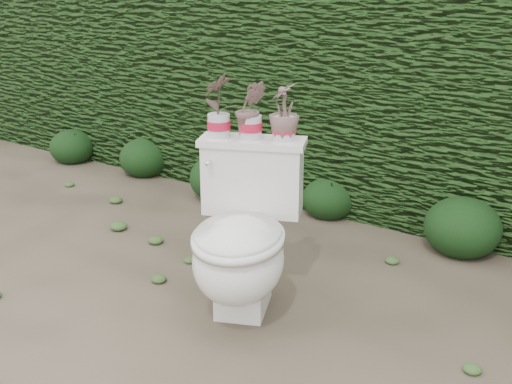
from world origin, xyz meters
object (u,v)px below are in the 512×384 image
Objects in this scene: toilet at (242,241)px; potted_plant_center at (251,111)px; potted_plant_left at (218,106)px; potted_plant_right at (284,113)px.

potted_plant_center is at bearing 92.07° from toilet.
potted_plant_left is 0.15m from potted_plant_center.
toilet is at bearing -104.06° from potted_plant_center.
potted_plant_left is 0.31m from potted_plant_right.
potted_plant_right reaches higher than toilet.
potted_plant_left is 1.13× the size of potted_plant_center.
toilet is 0.62m from potted_plant_right.
potted_plant_center reaches higher than potted_plant_right.
toilet is 3.13× the size of potted_plant_right.
potted_plant_right is at bearing -16.13° from potted_plant_center.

